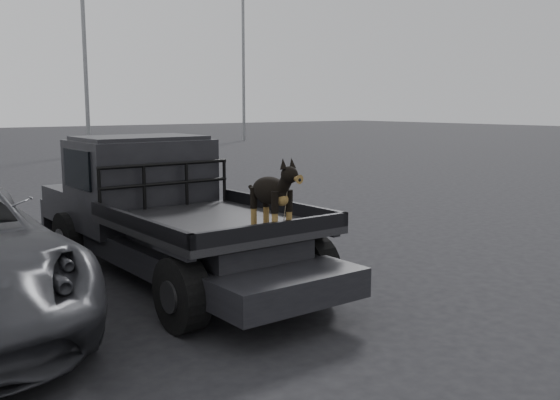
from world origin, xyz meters
TOP-DOWN VIEW (x-y plane):
  - ground at (0.00, 0.00)m, footprint 120.00×120.00m
  - flatbed_ute at (-0.32, 1.54)m, footprint 2.00×5.40m
  - ute_cab at (-0.32, 2.49)m, footprint 1.72×1.30m
  - headache_rack at (-0.32, 1.74)m, footprint 1.80×0.08m
  - dog at (-0.20, -0.36)m, footprint 0.32×0.60m
  - floodlight_far at (18.00, 27.04)m, footprint 1.08×0.28m

SIDE VIEW (x-z plane):
  - ground at x=0.00m, z-range 0.00..0.00m
  - flatbed_ute at x=-0.32m, z-range 0.00..0.92m
  - headache_rack at x=-0.32m, z-range 0.92..1.47m
  - dog at x=-0.20m, z-range 0.92..1.66m
  - ute_cab at x=-0.32m, z-range 0.92..1.80m
  - floodlight_far at x=18.00m, z-range 0.60..14.70m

